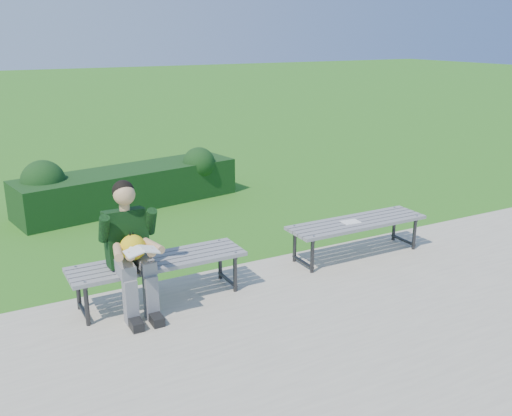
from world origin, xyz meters
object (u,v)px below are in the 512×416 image
object	(u,v)px
hedge	(125,185)
bench_right	(357,225)
bench_left	(158,265)
paper_sheet	(351,222)
seated_boy	(130,245)

from	to	relation	value
hedge	bench_right	distance (m)	3.97
bench_left	bench_right	world-z (taller)	same
bench_left	paper_sheet	xyz separation A→B (m)	(2.46, 0.03, 0.06)
bench_left	bench_right	distance (m)	2.56
bench_left	paper_sheet	distance (m)	2.46
bench_right	paper_sheet	world-z (taller)	bench_right
bench_right	seated_boy	size ratio (longest dim) A/B	1.37
bench_right	paper_sheet	distance (m)	0.12
bench_right	seated_boy	world-z (taller)	seated_boy
hedge	seated_boy	xyz separation A→B (m)	(-0.96, -3.60, 0.36)
bench_left	seated_boy	xyz separation A→B (m)	(-0.30, -0.10, 0.30)
hedge	paper_sheet	distance (m)	3.92
bench_left	seated_boy	size ratio (longest dim) A/B	1.37
bench_left	bench_right	xyz separation A→B (m)	(2.56, 0.03, 0.00)
hedge	bench_right	xyz separation A→B (m)	(1.90, -3.48, 0.06)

